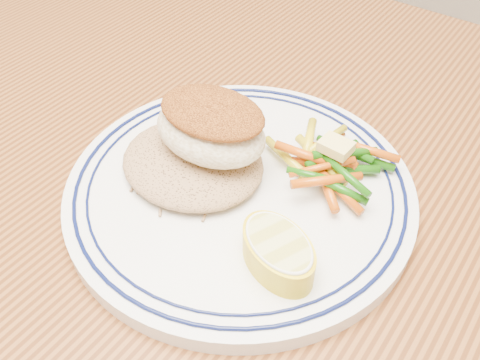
% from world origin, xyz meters
% --- Properties ---
extents(dining_table, '(1.50, 0.90, 0.75)m').
position_xyz_m(dining_table, '(0.00, 0.00, 0.65)').
color(dining_table, '#542A10').
rests_on(dining_table, ground).
extents(plate, '(0.29, 0.29, 0.02)m').
position_xyz_m(plate, '(0.01, 0.03, 0.76)').
color(plate, white).
rests_on(plate, dining_table).
extents(rice_pilaf, '(0.12, 0.11, 0.02)m').
position_xyz_m(rice_pilaf, '(-0.03, 0.02, 0.78)').
color(rice_pilaf, '#906C48').
rests_on(rice_pilaf, plate).
extents(fish_fillet, '(0.10, 0.07, 0.05)m').
position_xyz_m(fish_fillet, '(-0.02, 0.04, 0.81)').
color(fish_fillet, '#EEE4C5').
rests_on(fish_fillet, rice_pilaf).
extents(vegetable_pile, '(0.11, 0.10, 0.03)m').
position_xyz_m(vegetable_pile, '(0.07, 0.09, 0.78)').
color(vegetable_pile, gold).
rests_on(vegetable_pile, plate).
extents(butter_pat, '(0.03, 0.02, 0.01)m').
position_xyz_m(butter_pat, '(0.07, 0.09, 0.80)').
color(butter_pat, '#F1DA76').
rests_on(butter_pat, vegetable_pile).
extents(lemon_wedge, '(0.08, 0.08, 0.03)m').
position_xyz_m(lemon_wedge, '(0.08, -0.02, 0.78)').
color(lemon_wedge, yellow).
rests_on(lemon_wedge, plate).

